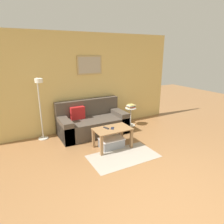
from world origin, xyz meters
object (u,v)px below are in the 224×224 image
couch (92,122)px  storage_bin (111,143)px  coffee_table (112,133)px  book_stack (131,106)px  remote_control (106,128)px  side_table (131,115)px  floor_lamp (40,101)px  cell_phone (112,128)px

couch → storage_bin: couch is taller
coffee_table → book_stack: bearing=40.2°
couch → remote_control: (-0.05, -0.92, 0.17)m
couch → book_stack: size_ratio=6.81×
storage_bin → remote_control: remote_control is taller
storage_bin → side_table: size_ratio=1.01×
coffee_table → remote_control: size_ratio=5.44×
coffee_table → storage_bin: 0.25m
floor_lamp → side_table: (2.41, -0.15, -0.66)m
coffee_table → floor_lamp: bearing=139.0°
cell_phone → side_table: bearing=74.8°
storage_bin → floor_lamp: (-1.27, 1.09, 0.87)m
floor_lamp → cell_phone: size_ratio=10.82×
floor_lamp → remote_control: floor_lamp is taller
book_stack → cell_phone: book_stack is taller
cell_phone → book_stack: bearing=74.4°
storage_bin → remote_control: size_ratio=3.60×
couch → coffee_table: (0.07, -0.99, 0.06)m
couch → cell_phone: couch is taller
couch → remote_control: size_ratio=11.60×
floor_lamp → storage_bin: bearing=-40.8°
coffee_table → storage_bin: coffee_table is taller
coffee_table → storage_bin: bearing=121.6°
storage_bin → book_stack: bearing=39.2°
floor_lamp → book_stack: floor_lamp is taller
remote_control → cell_phone: bearing=-45.6°
remote_control → book_stack: bearing=19.0°
cell_phone → couch: bearing=128.4°
coffee_table → side_table: size_ratio=1.53×
storage_bin → remote_control: (-0.11, 0.05, 0.36)m
coffee_table → remote_control: remote_control is taller
storage_bin → cell_phone: cell_phone is taller
couch → side_table: (1.20, -0.02, 0.03)m
coffee_table → cell_phone: cell_phone is taller
storage_bin → cell_phone: bearing=-54.1°
coffee_table → cell_phone: size_ratio=5.82×
side_table → cell_phone: bearing=-139.5°
couch → storage_bin: 0.99m
couch → side_table: bearing=-1.0°
cell_phone → remote_control: bearing=-175.0°
couch → book_stack: (1.21, -0.02, 0.29)m
coffee_table → remote_control: (-0.12, 0.07, 0.11)m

